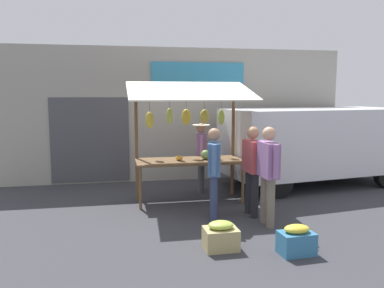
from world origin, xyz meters
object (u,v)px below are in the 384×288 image
shopper_with_shopping_bag (252,164)px  shopper_in_grey_tee (214,167)px  parked_van (309,140)px  market_stall (189,128)px  shopper_with_ponytail (268,168)px  vendor_with_sunhat (201,152)px  produce_crate_side (296,241)px  produce_crate_near (221,236)px

shopper_with_shopping_bag → shopper_in_grey_tee: size_ratio=1.01×
shopper_in_grey_tee → parked_van: size_ratio=0.36×
shopper_in_grey_tee → shopper_with_shopping_bag: bearing=-71.4°
market_stall → shopper_with_ponytail: bearing=120.5°
shopper_with_shopping_bag → shopper_with_ponytail: 0.57m
vendor_with_sunhat → produce_crate_side: (-0.57, 3.72, -0.73)m
shopper_with_shopping_bag → parked_van: size_ratio=0.36×
vendor_with_sunhat → shopper_with_shopping_bag: shopper_with_shopping_bag is taller
shopper_in_grey_tee → produce_crate_near: bearing=-176.1°
market_stall → produce_crate_near: bearing=89.5°
market_stall → produce_crate_near: market_stall is taller
market_stall → vendor_with_sunhat: bearing=-119.8°
shopper_in_grey_tee → shopper_with_ponytail: bearing=-107.4°
market_stall → shopper_with_shopping_bag: (-0.95, 1.20, -0.59)m
shopper_with_shopping_bag → produce_crate_near: size_ratio=3.38×
market_stall → parked_van: market_stall is taller
vendor_with_sunhat → shopper_in_grey_tee: size_ratio=0.96×
shopper_in_grey_tee → parked_van: (-2.91, -2.10, 0.17)m
market_stall → parked_van: size_ratio=0.54×
shopper_with_shopping_bag → produce_crate_near: shopper_with_shopping_bag is taller
parked_van → produce_crate_side: (2.15, 3.85, -0.93)m
market_stall → produce_crate_near: size_ratio=5.11×
parked_van → produce_crate_near: size_ratio=9.44×
parked_van → produce_crate_side: 4.51m
shopper_with_ponytail → produce_crate_near: 1.59m
parked_van → vendor_with_sunhat: bearing=-5.4°
parked_van → produce_crate_side: bearing=52.7°
produce_crate_near → produce_crate_side: (-1.00, 0.38, 0.00)m
vendor_with_sunhat → shopper_in_grey_tee: bearing=4.4°
shopper_with_shopping_bag → vendor_with_sunhat: bearing=12.4°
shopper_with_shopping_bag → parked_van: parked_van is taller
shopper_with_shopping_bag → shopper_in_grey_tee: 0.74m
shopper_in_grey_tee → produce_crate_near: 1.59m
produce_crate_side → market_stall: bearing=-72.1°
shopper_with_shopping_bag → produce_crate_side: 1.97m
produce_crate_near → produce_crate_side: produce_crate_side is taller
shopper_with_shopping_bag → shopper_in_grey_tee: bearing=91.4°
market_stall → produce_crate_side: (-0.97, 3.01, -1.35)m
shopper_with_shopping_bag → produce_crate_near: 1.90m
shopper_with_shopping_bag → shopper_with_ponytail: bearing=-175.0°
produce_crate_near → produce_crate_side: 1.07m
market_stall → shopper_in_grey_tee: 1.41m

